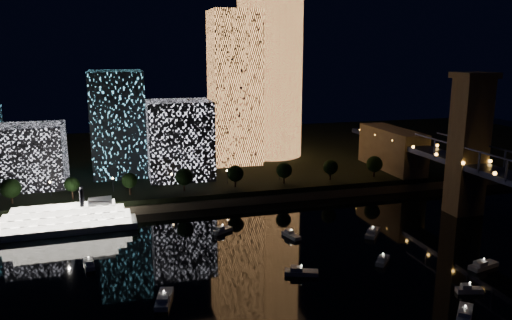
{
  "coord_description": "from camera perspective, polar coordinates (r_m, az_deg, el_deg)",
  "views": [
    {
      "loc": [
        -52.64,
        -95.17,
        57.39
      ],
      "look_at": [
        -10.86,
        55.0,
        22.91
      ],
      "focal_mm": 35.0,
      "sensor_mm": 36.0,
      "label": 1
    }
  ],
  "objects": [
    {
      "name": "tower_rectangular",
      "position": [
        233.8,
        -2.44,
        8.2
      ],
      "size": [
        22.0,
        22.0,
        70.01
      ],
      "primitive_type": "cube",
      "color": "#E7904A",
      "rests_on": "far_bank"
    },
    {
      "name": "esplanade_trees",
      "position": [
        191.32,
        -6.3,
        -1.8
      ],
      "size": [
        165.93,
        6.95,
        8.98
      ],
      "color": "black",
      "rests_on": "far_bank"
    },
    {
      "name": "ground",
      "position": [
        122.97,
        12.29,
        -15.65
      ],
      "size": [
        520.0,
        520.0,
        0.0
      ],
      "primitive_type": "plane",
      "color": "black",
      "rests_on": "ground"
    },
    {
      "name": "riverboat",
      "position": [
        173.19,
        -21.68,
        -6.5
      ],
      "size": [
        48.22,
        11.72,
        14.43
      ],
      "color": "silver",
      "rests_on": "ground"
    },
    {
      "name": "midrise_blocks",
      "position": [
        217.72,
        -18.38,
        2.57
      ],
      "size": [
        106.59,
        42.9,
        43.96
      ],
      "color": "silver",
      "rests_on": "far_bank"
    },
    {
      "name": "motorboats",
      "position": [
        131.99,
        6.5,
        -12.99
      ],
      "size": [
        108.96,
        79.17,
        2.78
      ],
      "color": "silver",
      "rests_on": "ground"
    },
    {
      "name": "street_lamps",
      "position": [
        196.15,
        -9.62,
        -1.98
      ],
      "size": [
        132.7,
        0.7,
        5.65
      ],
      "color": "black",
      "rests_on": "far_bank"
    },
    {
      "name": "far_bank",
      "position": [
        266.27,
        -3.81,
        0.55
      ],
      "size": [
        420.0,
        160.0,
        5.0
      ],
      "primitive_type": "cube",
      "color": "black",
      "rests_on": "ground"
    },
    {
      "name": "seawall",
      "position": [
        193.09,
        0.96,
        -4.35
      ],
      "size": [
        420.0,
        6.0,
        3.0
      ],
      "primitive_type": "cube",
      "color": "#6B5E4C",
      "rests_on": "ground"
    },
    {
      "name": "tower_cylindrical",
      "position": [
        249.73,
        1.59,
        10.33
      ],
      "size": [
        34.0,
        34.0,
        85.89
      ],
      "color": "#E7904A",
      "rests_on": "far_bank"
    }
  ]
}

